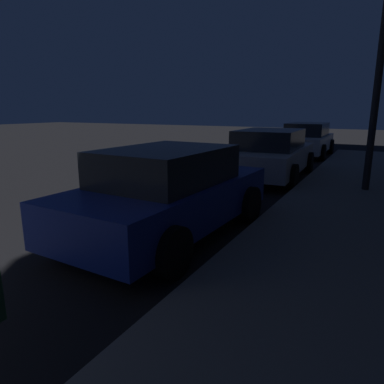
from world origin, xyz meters
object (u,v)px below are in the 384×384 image
(car_blue, at_px, (169,192))
(car_silver, at_px, (269,154))
(street_lamp, at_px, (382,43))
(car_white, at_px, (306,139))

(car_blue, relative_size, car_silver, 0.90)
(car_blue, xyz_separation_m, car_silver, (0.00, 5.65, 0.00))
(car_blue, bearing_deg, car_silver, 89.98)
(street_lamp, bearing_deg, car_silver, 156.85)
(car_silver, bearing_deg, car_white, 90.01)
(street_lamp, bearing_deg, car_white, 111.43)
(car_white, distance_m, street_lamp, 7.85)
(car_blue, relative_size, street_lamp, 0.85)
(car_silver, relative_size, street_lamp, 0.94)
(car_silver, bearing_deg, car_blue, -90.02)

